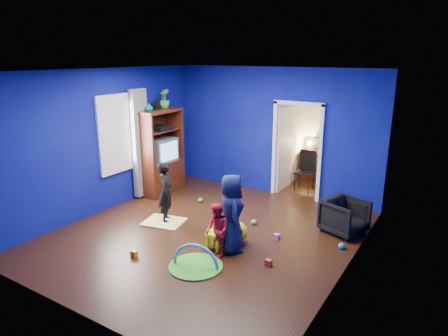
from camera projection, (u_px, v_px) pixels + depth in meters
The scene contains 34 objects.
floor at pixel (206, 234), 7.26m from camera, with size 5.00×5.50×0.01m, color black.
ceiling at pixel (204, 71), 6.46m from camera, with size 5.00×5.50×0.01m, color white.
wall_back at pixel (273, 132), 9.10m from camera, with size 5.00×0.02×2.90m, color #0A0B74.
wall_front at pixel (70, 207), 4.62m from camera, with size 5.00×0.02×2.90m, color #0A0B74.
wall_left at pixel (104, 141), 8.14m from camera, with size 0.02×5.50×2.90m, color #0A0B74.
wall_right at pixel (351, 181), 5.59m from camera, with size 0.02×5.50×2.90m, color #0A0B74.
alcove at pixel (311, 137), 9.57m from camera, with size 1.00×1.75×2.50m, color silver, non-canonical shape.
armchair at pixel (344, 217), 7.25m from camera, with size 0.68×0.70×0.64m, color black.
child_black at pixel (166, 192), 7.69m from camera, with size 0.44×0.29×1.20m, color black.
child_navy at pixel (231, 213), 6.51m from camera, with size 0.64×0.42×1.32m, color #0E1533.
toddler_red at pixel (217, 230), 6.38m from camera, with size 0.43×0.34×0.89m, color #AD1224.
vase at pixel (149, 107), 8.71m from camera, with size 0.17×0.17×0.17m, color #0B4F5C.
potted_plant at pixel (164, 99), 9.10m from camera, with size 0.25×0.25×0.44m, color #3E8F34.
tv_armoire at pixel (160, 152), 9.25m from camera, with size 0.58×1.14×1.96m, color #3C170A.
crt_tv at pixel (161, 150), 9.22m from camera, with size 0.46×0.70×0.54m, color silver.
yellow_blanket at pixel (164, 222), 7.77m from camera, with size 0.75×0.60×0.03m, color #F2E07A.
hopper_ball at pixel (236, 233), 6.87m from camera, with size 0.40×0.40×0.40m, color yellow.
kid_chair at pixel (216, 235), 6.67m from camera, with size 0.28×0.28×0.50m, color yellow.
play_mat at pixel (196, 266), 6.15m from camera, with size 0.84×0.84×0.02m, color #389521.
toy_arch at pixel (196, 266), 6.15m from camera, with size 0.75×0.75×0.05m, color #3F8CD8.
window_left at pixel (117, 134), 8.39m from camera, with size 0.03×0.95×1.55m, color white.
curtain at pixel (140, 143), 8.86m from camera, with size 0.14×0.42×2.40m, color slate.
doorway at pixel (297, 152), 8.91m from camera, with size 1.16×0.10×2.10m, color white.
study_desk at pixel (318, 166), 10.33m from camera, with size 0.88×0.44×0.75m, color #3D140A.
desk_monitor at pixel (321, 143), 10.27m from camera, with size 0.40×0.05×0.32m, color black.
desk_lamp at pixel (310, 143), 10.36m from camera, with size 0.14×0.14×0.14m, color #FFD88C.
folding_chair at pixel (305, 172), 9.52m from camera, with size 0.40×0.40×0.92m, color black.
book_shelf at pixel (324, 102), 9.96m from camera, with size 0.88×0.24×0.04m, color white.
toy_0 at pixel (268, 262), 6.18m from camera, with size 0.10×0.08×0.10m, color red.
toy_1 at pixel (342, 246), 6.71m from camera, with size 0.11×0.11×0.11m, color #2582D4.
toy_2 at pixel (134, 254), 6.46m from camera, with size 0.10×0.08×0.10m, color orange.
toy_3 at pixel (254, 222), 7.66m from camera, with size 0.11×0.11×0.11m, color green.
toy_4 at pixel (277, 237), 7.06m from camera, with size 0.10×0.08×0.10m, color #C84BB4.
toy_5 at pixel (200, 200), 8.82m from camera, with size 0.11×0.11×0.11m, color green.
Camera 1 is at (3.80, -5.46, 3.16)m, focal length 32.00 mm.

